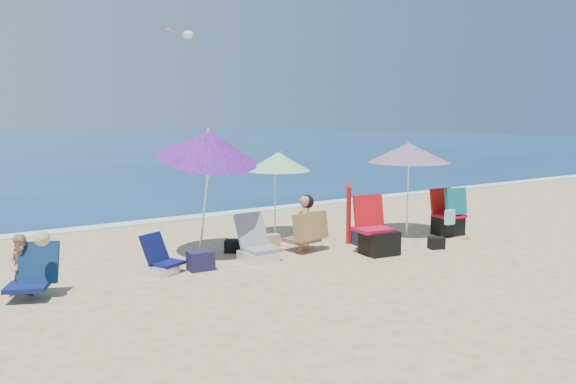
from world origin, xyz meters
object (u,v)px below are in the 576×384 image
umbrella_turquoise (409,153)px  umbrella_striped (278,162)px  camp_chair_right (449,218)px  person_left (26,265)px  furled_umbrella (348,209)px  person_center (306,224)px  camp_chair_left (377,237)px  chair_navy (161,263)px  umbrella_blue (209,145)px  chair_rainbow (257,248)px  seagull (187,35)px

umbrella_turquoise → umbrella_striped: umbrella_turquoise is taller
camp_chair_right → person_left: bearing=176.4°
furled_umbrella → camp_chair_right: size_ratio=1.21×
umbrella_turquoise → camp_chair_right: (0.69, -0.52, -1.36)m
person_center → person_left: bearing=179.7°
camp_chair_left → chair_navy: bearing=165.6°
umbrella_blue → furled_umbrella: bearing=-12.3°
person_left → umbrella_striped: bearing=15.5°
furled_umbrella → person_left: size_ratio=1.27×
person_center → chair_rainbow: bearing=-177.7°
camp_chair_left → person_center: size_ratio=1.01×
furled_umbrella → person_center: 1.09m
person_center → person_left: size_ratio=1.08×
umbrella_striped → person_center: size_ratio=1.70×
camp_chair_right → person_left: (-8.08, 0.50, 0.07)m
chair_rainbow → camp_chair_right: bearing=-5.7°
umbrella_striped → umbrella_blue: bearing=-158.4°
chair_navy → seagull: bearing=42.3°
camp_chair_left → seagull: size_ratio=1.65×
furled_umbrella → umbrella_striped: bearing=119.4°
chair_rainbow → camp_chair_right: size_ratio=0.78×
person_center → seagull: bearing=153.4°
umbrella_striped → umbrella_turquoise: bearing=-30.8°
umbrella_striped → camp_chair_left: (0.65, -2.29, -1.24)m
camp_chair_right → person_center: size_ratio=0.97×
umbrella_turquoise → furled_umbrella: (-1.57, 0.04, -1.05)m
umbrella_blue → camp_chair_left: size_ratio=2.29×
umbrella_blue → person_center: umbrella_blue is taller
furled_umbrella → seagull: 4.42m
umbrella_turquoise → furled_umbrella: 1.89m
chair_rainbow → person_left: person_left is taller
umbrella_blue → person_center: size_ratio=2.31×
umbrella_turquoise → chair_rainbow: (-3.71, -0.08, -1.52)m
umbrella_striped → camp_chair_right: 3.77m
umbrella_turquoise → umbrella_striped: (-2.33, 1.39, -0.17)m
camp_chair_right → person_center: (-3.34, 0.48, 0.14)m
umbrella_blue → camp_chair_left: umbrella_blue is taller
umbrella_turquoise → camp_chair_right: 1.61m
umbrella_striped → seagull: (-2.17, -0.50, 2.31)m
chair_rainbow → seagull: bearing=129.1°
umbrella_blue → seagull: 1.92m
chair_navy → furled_umbrella: bearing=-0.3°
furled_umbrella → camp_chair_right: 2.35m
umbrella_striped → person_center: umbrella_striped is taller
umbrella_blue → chair_rainbow: (0.54, -0.71, -1.77)m
camp_chair_left → seagull: (-2.83, 1.79, 3.55)m
furled_umbrella → person_left: 5.82m
umbrella_turquoise → camp_chair_right: size_ratio=2.03×
umbrella_striped → furled_umbrella: size_ratio=1.44×
person_center → furled_umbrella: bearing=4.1°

